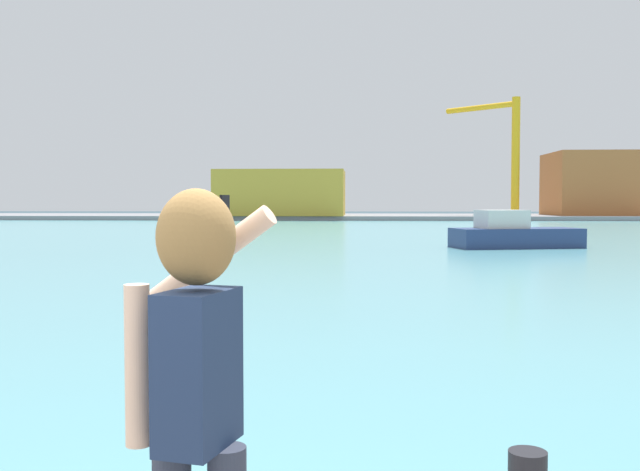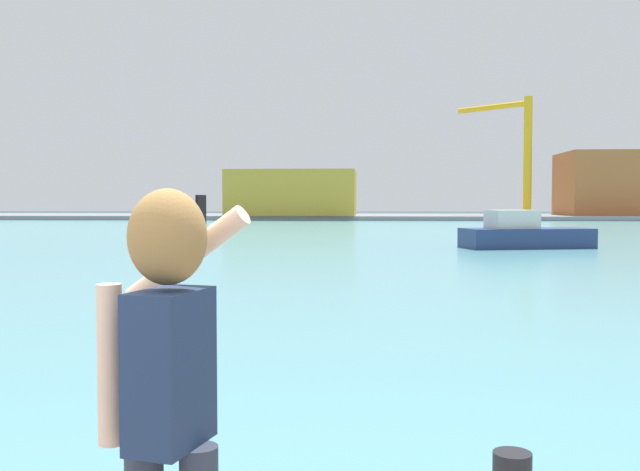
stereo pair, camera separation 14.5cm
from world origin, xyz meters
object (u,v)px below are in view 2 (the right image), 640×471
Objects in this scene: port_crane at (518,143)px; warehouse_right at (604,184)px; boat_moored at (523,234)px; warehouse_left at (293,193)px; person_photographer at (168,378)px.

warehouse_right is at bearing 13.24° from port_crane.
port_crane is at bearing 65.59° from boat_moored.
warehouse_left is 28.26m from port_crane.
warehouse_left reaches higher than boat_moored.
warehouse_right is at bearing 6.85° from warehouse_left.
port_crane is (-11.09, -2.61, 4.93)m from warehouse_right.
person_photographer is 86.88m from warehouse_left.
person_photographer is 0.12× the size of port_crane.
port_crane reaches higher than person_photographer.
boat_moored is at bearing -100.62° from port_crane.
boat_moored is 57.05m from port_crane.
warehouse_left is (-9.26, 86.37, 1.65)m from person_photographer.
boat_moored is 61.98m from warehouse_right.
warehouse_left is 1.39× the size of warehouse_right.
warehouse_left is (-17.14, 53.39, 2.61)m from boat_moored.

